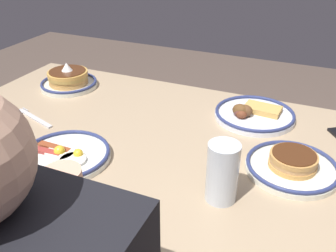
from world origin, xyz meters
The scene contains 7 objects.
dining_table centered at (0.00, 0.00, 0.62)m, with size 1.48×0.82×0.73m.
plate_near_main centered at (-0.34, 0.00, 0.75)m, with size 0.23×0.23×0.05m.
plate_center_pancakes centered at (-0.19, -0.25, 0.74)m, with size 0.25×0.25×0.05m.
plate_far_companion centered at (0.50, -0.22, 0.75)m, with size 0.21×0.21×0.10m.
plate_far_side centered at (0.21, 0.18, 0.74)m, with size 0.24×0.24×0.04m.
drinking_glass centered at (-0.20, 0.17, 0.79)m, with size 0.07×0.07×0.14m.
fork_near centered at (0.44, 0.04, 0.73)m, with size 0.18×0.07×0.01m.
Camera 1 is at (-0.35, 0.81, 1.28)m, focal length 39.35 mm.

